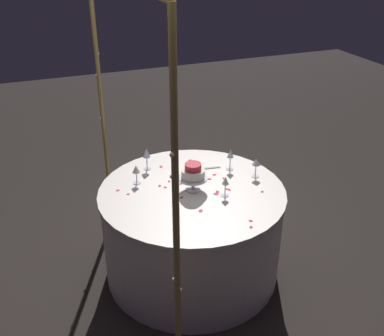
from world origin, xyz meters
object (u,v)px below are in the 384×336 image
at_px(wine_glass_0, 146,154).
at_px(wine_glass_4, 136,170).
at_px(wine_glass_1, 256,163).
at_px(tiered_cake, 193,174).
at_px(cake_knife, 200,169).
at_px(wine_glass_3, 225,182).
at_px(wine_glass_2, 230,155).
at_px(decorative_arch, 126,110).
at_px(main_table, 192,231).

xyz_separation_m(wine_glass_0, wine_glass_4, (-0.20, 0.14, -0.02)).
distance_m(wine_glass_1, wine_glass_4, 0.93).
relative_size(tiered_cake, wine_glass_4, 1.42).
relative_size(wine_glass_0, cake_knife, 0.63).
bearing_deg(wine_glass_1, wine_glass_3, 116.94).
xyz_separation_m(wine_glass_3, wine_glass_4, (0.41, 0.56, -0.00)).
xyz_separation_m(wine_glass_0, wine_glass_2, (-0.25, -0.63, -0.01)).
xyz_separation_m(decorative_arch, wine_glass_1, (0.01, -1.00, -0.58)).
bearing_deg(decorative_arch, main_table, -90.14).
distance_m(wine_glass_0, wine_glass_3, 0.74).
height_order(wine_glass_1, wine_glass_2, wine_glass_2).
distance_m(decorative_arch, wine_glass_3, 0.89).
xyz_separation_m(wine_glass_0, wine_glass_3, (-0.61, -0.42, -0.02)).
bearing_deg(wine_glass_2, wine_glass_1, -143.90).
height_order(main_table, wine_glass_2, wine_glass_2).
bearing_deg(main_table, wine_glass_0, 26.04).
relative_size(main_table, wine_glass_2, 7.93).
bearing_deg(wine_glass_3, wine_glass_4, 53.41).
bearing_deg(main_table, wine_glass_3, -129.06).
relative_size(wine_glass_2, wine_glass_4, 1.14).
height_order(wine_glass_3, cake_knife, wine_glass_3).
distance_m(wine_glass_1, cake_knife, 0.46).
height_order(tiered_cake, wine_glass_1, tiered_cake).
height_order(wine_glass_4, cake_knife, wine_glass_4).
bearing_deg(main_table, tiered_cake, -106.08).
bearing_deg(wine_glass_0, main_table, -153.96).
bearing_deg(wine_glass_1, tiered_cake, 91.87).
height_order(decorative_arch, tiered_cake, decorative_arch).
distance_m(decorative_arch, wine_glass_2, 1.05).
bearing_deg(wine_glass_0, wine_glass_2, -111.59).
distance_m(wine_glass_1, wine_glass_2, 0.23).
xyz_separation_m(decorative_arch, wine_glass_2, (0.20, -0.86, -0.57)).
bearing_deg(wine_glass_3, wine_glass_1, -63.06).
bearing_deg(tiered_cake, decorative_arch, 89.57).
xyz_separation_m(tiered_cake, wine_glass_3, (-0.16, -0.19, -0.03)).
distance_m(decorative_arch, cake_knife, 0.99).
bearing_deg(wine_glass_4, wine_glass_3, -126.59).
height_order(wine_glass_0, wine_glass_3, wine_glass_0).
relative_size(wine_glass_1, wine_glass_2, 0.89).
relative_size(wine_glass_3, cake_knife, 0.54).
xyz_separation_m(decorative_arch, cake_knife, (0.29, -0.64, -0.70)).
bearing_deg(decorative_arch, wine_glass_1, -89.20).
distance_m(wine_glass_2, cake_knife, 0.27).
bearing_deg(wine_glass_2, main_table, 116.04).
bearing_deg(cake_knife, wine_glass_0, 68.52).
relative_size(tiered_cake, cake_knife, 0.75).
bearing_deg(wine_glass_1, wine_glass_0, 60.41).
xyz_separation_m(decorative_arch, main_table, (-0.00, -0.46, -1.08)).
distance_m(wine_glass_2, wine_glass_4, 0.77).
distance_m(decorative_arch, tiered_cake, 0.73).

